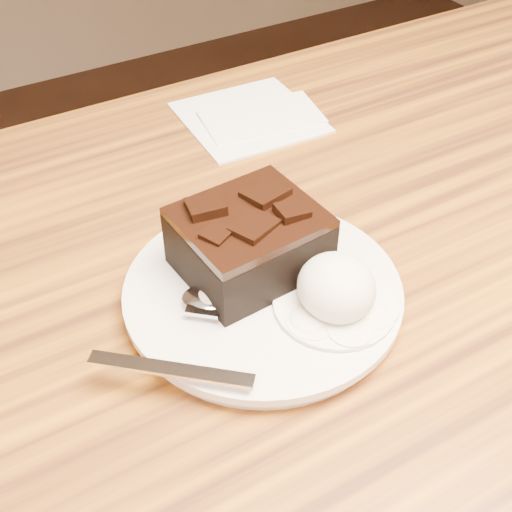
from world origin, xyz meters
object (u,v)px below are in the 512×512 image
brownie (249,245)px  napkin (249,116)px  ice_cream_scoop (337,288)px  spoon (210,301)px  plate (263,295)px

brownie → napkin: size_ratio=0.74×
ice_cream_scoop → napkin: 0.30m
ice_cream_scoop → napkin: ice_cream_scoop is taller
ice_cream_scoop → spoon: (-0.08, 0.05, -0.01)m
plate → ice_cream_scoop: (0.03, -0.04, 0.03)m
spoon → napkin: bearing=5.8°
spoon → napkin: (0.17, 0.24, -0.02)m
napkin → spoon: bearing=-125.5°
ice_cream_scoop → napkin: (0.09, 0.29, -0.03)m
ice_cream_scoop → spoon: ice_cream_scoop is taller
spoon → brownie: bearing=-23.9°
brownie → napkin: (0.13, 0.22, -0.04)m
brownie → napkin: 0.26m
spoon → napkin: size_ratio=1.24×
plate → spoon: size_ratio=1.26×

